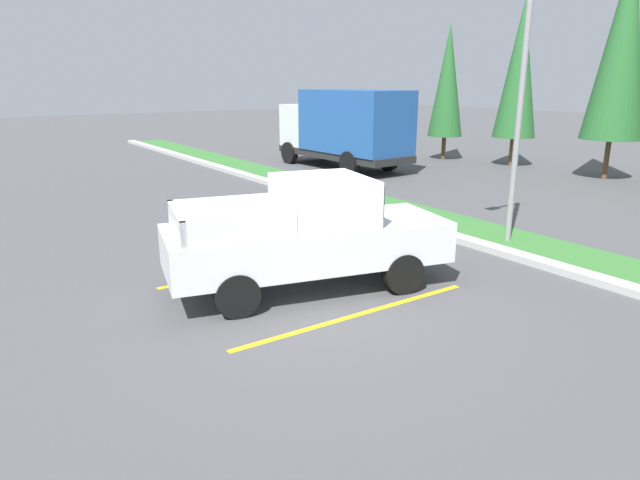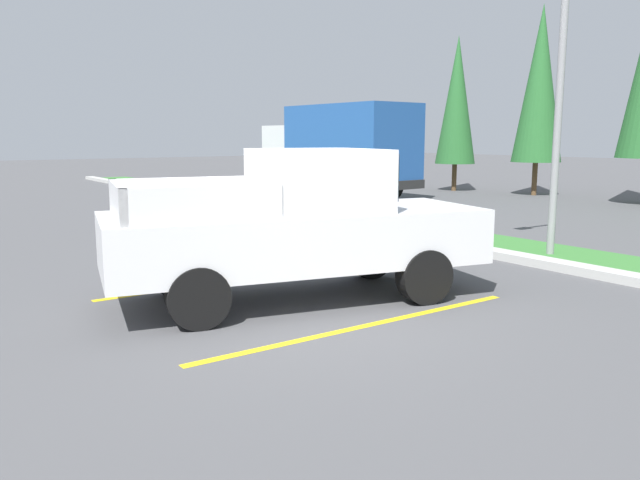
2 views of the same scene
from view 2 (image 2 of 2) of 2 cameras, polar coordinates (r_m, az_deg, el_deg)
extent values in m
plane|color=#4C4C4F|center=(8.66, -2.68, -5.83)|extent=(120.00, 120.00, 0.00)
cube|color=yellow|center=(10.21, -6.89, -3.52)|extent=(0.12, 4.80, 0.01)
cube|color=yellow|center=(7.71, 4.29, -7.74)|extent=(0.12, 4.80, 0.01)
cube|color=#B2B2AD|center=(12.03, 17.81, -1.59)|extent=(56.00, 0.40, 0.15)
cube|color=#387533|center=(12.92, 20.74, -1.22)|extent=(56.00, 1.80, 0.06)
cylinder|color=black|center=(10.18, 4.51, -1.35)|extent=(0.45, 0.80, 0.76)
cylinder|color=black|center=(8.72, 9.45, -3.26)|extent=(0.45, 0.80, 0.76)
cylinder|color=black|center=(9.26, -12.99, -2.63)|extent=(0.45, 0.80, 0.76)
cylinder|color=black|center=(7.63, -11.00, -5.14)|extent=(0.45, 0.80, 0.76)
cube|color=white|center=(8.73, -2.13, 0.21)|extent=(3.07, 5.50, 0.76)
cube|color=white|center=(8.74, -0.31, 5.51)|extent=(2.09, 1.97, 0.84)
cube|color=#2D3842|center=(9.07, 4.55, 5.94)|extent=(1.59, 0.44, 0.63)
cube|color=white|center=(9.12, -12.62, 4.19)|extent=(0.54, 1.87, 0.44)
cube|color=white|center=(7.45, -10.51, 3.14)|extent=(0.54, 1.87, 0.44)
cube|color=white|center=(8.18, -17.90, 3.39)|extent=(1.77, 0.52, 0.44)
cube|color=silver|center=(9.91, 11.91, -0.29)|extent=(1.79, 0.58, 0.28)
cylinder|color=black|center=(25.21, -4.21, 5.32)|extent=(1.01, 0.35, 1.00)
cylinder|color=black|center=(26.50, -0.25, 5.54)|extent=(1.01, 0.35, 1.00)
cylinder|color=black|center=(21.71, 2.31, 4.69)|extent=(1.01, 0.35, 1.00)
cylinder|color=black|center=(23.19, 6.47, 4.94)|extent=(1.01, 0.35, 1.00)
cube|color=#262626|center=(23.78, 1.52, 5.46)|extent=(6.90, 2.63, 0.30)
cube|color=silver|center=(25.74, -2.13, 8.21)|extent=(1.71, 2.38, 1.90)
cube|color=#2D3842|center=(26.41, -3.19, 8.77)|extent=(0.16, 2.10, 0.90)
cube|color=#235199|center=(23.11, 2.81, 8.94)|extent=(5.11, 2.64, 2.60)
cylinder|color=gray|center=(12.61, 20.99, 13.29)|extent=(0.14, 0.14, 6.52)
cylinder|color=brown|center=(27.33, 12.09, 5.61)|extent=(0.20, 0.20, 1.15)
cone|color=#28662D|center=(27.31, 12.32, 12.29)|extent=(1.66, 1.66, 5.23)
cylinder|color=brown|center=(26.01, 18.90, 5.30)|extent=(0.20, 0.20, 1.30)
cone|color=#28662D|center=(26.03, 19.33, 13.22)|extent=(1.87, 1.87, 5.91)
camera|label=1|loc=(2.07, 176.91, 38.68)|focal=31.46mm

